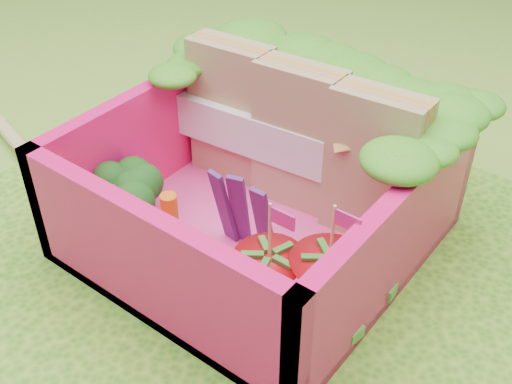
{
  "coord_description": "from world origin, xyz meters",
  "views": [
    {
      "loc": [
        1.31,
        -1.49,
        1.9
      ],
      "look_at": [
        0.01,
        0.2,
        0.28
      ],
      "focal_mm": 45.0,
      "sensor_mm": 36.0,
      "label": 1
    }
  ],
  "objects_px": {
    "broccoli": "(131,193)",
    "strawberry_right": "(327,288)",
    "sandwich_stack": "(299,139)",
    "chopsticks": "(62,195)",
    "bento_box": "(258,188)",
    "strawberry_left": "(269,282)"
  },
  "relations": [
    {
      "from": "broccoli",
      "to": "strawberry_right",
      "type": "xyz_separation_m",
      "value": [
        0.94,
        0.06,
        -0.03
      ]
    },
    {
      "from": "sandwich_stack",
      "to": "chopsticks",
      "type": "xyz_separation_m",
      "value": [
        -0.91,
        -0.63,
        -0.35
      ]
    },
    {
      "from": "strawberry_right",
      "to": "bento_box",
      "type": "bearing_deg",
      "value": 154.0
    },
    {
      "from": "sandwich_stack",
      "to": "strawberry_left",
      "type": "bearing_deg",
      "value": -63.94
    },
    {
      "from": "chopsticks",
      "to": "strawberry_left",
      "type": "bearing_deg",
      "value": 0.09
    },
    {
      "from": "broccoli",
      "to": "strawberry_left",
      "type": "distance_m",
      "value": 0.76
    },
    {
      "from": "strawberry_left",
      "to": "bento_box",
      "type": "bearing_deg",
      "value": 132.31
    },
    {
      "from": "bento_box",
      "to": "strawberry_left",
      "type": "bearing_deg",
      "value": -47.69
    },
    {
      "from": "bento_box",
      "to": "broccoli",
      "type": "height_order",
      "value": "bento_box"
    },
    {
      "from": "bento_box",
      "to": "strawberry_right",
      "type": "distance_m",
      "value": 0.56
    },
    {
      "from": "bento_box",
      "to": "strawberry_right",
      "type": "height_order",
      "value": "strawberry_right"
    },
    {
      "from": "bento_box",
      "to": "strawberry_left",
      "type": "relative_size",
      "value": 2.57
    },
    {
      "from": "bento_box",
      "to": "sandwich_stack",
      "type": "bearing_deg",
      "value": 89.05
    },
    {
      "from": "broccoli",
      "to": "strawberry_right",
      "type": "distance_m",
      "value": 0.95
    },
    {
      "from": "bento_box",
      "to": "chopsticks",
      "type": "relative_size",
      "value": 0.66
    },
    {
      "from": "sandwich_stack",
      "to": "broccoli",
      "type": "height_order",
      "value": "sandwich_stack"
    },
    {
      "from": "bento_box",
      "to": "chopsticks",
      "type": "bearing_deg",
      "value": -159.34
    },
    {
      "from": "broccoli",
      "to": "chopsticks",
      "type": "relative_size",
      "value": 0.17
    },
    {
      "from": "broccoli",
      "to": "chopsticks",
      "type": "distance_m",
      "value": 0.51
    },
    {
      "from": "sandwich_stack",
      "to": "strawberry_left",
      "type": "relative_size",
      "value": 2.4
    },
    {
      "from": "bento_box",
      "to": "sandwich_stack",
      "type": "xyz_separation_m",
      "value": [
        0.0,
        0.28,
        0.1
      ]
    },
    {
      "from": "strawberry_right",
      "to": "sandwich_stack",
      "type": "bearing_deg",
      "value": 133.16
    }
  ]
}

